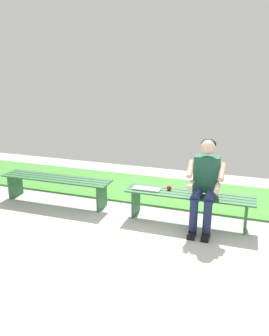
{
  "coord_description": "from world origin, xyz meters",
  "views": [
    {
      "loc": [
        -0.67,
        4.29,
        2.1
      ],
      "look_at": [
        0.78,
        0.15,
        0.79
      ],
      "focal_mm": 34.01,
      "sensor_mm": 36.0,
      "label": 1
    }
  ],
  "objects_px": {
    "bench_near": "(188,200)",
    "bench_far": "(56,183)",
    "book_open": "(147,189)",
    "person_seated": "(205,181)",
    "apple": "(169,188)"
  },
  "relations": [
    {
      "from": "bench_near",
      "to": "book_open",
      "type": "relative_size",
      "value": 4.46
    },
    {
      "from": "apple",
      "to": "book_open",
      "type": "xyz_separation_m",
      "value": [
        0.32,
        0.1,
        -0.03
      ]
    },
    {
      "from": "person_seated",
      "to": "apple",
      "type": "distance_m",
      "value": 0.59
    },
    {
      "from": "apple",
      "to": "person_seated",
      "type": "bearing_deg",
      "value": 164.15
    },
    {
      "from": "bench_near",
      "to": "book_open",
      "type": "xyz_separation_m",
      "value": [
        0.62,
        0.05,
        0.11
      ]
    },
    {
      "from": "person_seated",
      "to": "apple",
      "type": "bearing_deg",
      "value": -15.85
    },
    {
      "from": "book_open",
      "to": "person_seated",
      "type": "bearing_deg",
      "value": 175.76
    },
    {
      "from": "bench_far",
      "to": "bench_near",
      "type": "bearing_deg",
      "value": 180.0
    },
    {
      "from": "bench_near",
      "to": "bench_far",
      "type": "height_order",
      "value": "same"
    },
    {
      "from": "bench_near",
      "to": "book_open",
      "type": "height_order",
      "value": "book_open"
    },
    {
      "from": "bench_near",
      "to": "apple",
      "type": "relative_size",
      "value": 25.9
    },
    {
      "from": "bench_near",
      "to": "apple",
      "type": "distance_m",
      "value": 0.33
    },
    {
      "from": "bench_near",
      "to": "bench_far",
      "type": "relative_size",
      "value": 0.97
    },
    {
      "from": "book_open",
      "to": "apple",
      "type": "bearing_deg",
      "value": -163.68
    },
    {
      "from": "person_seated",
      "to": "apple",
      "type": "xyz_separation_m",
      "value": [
        0.53,
        -0.15,
        -0.21
      ]
    }
  ]
}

